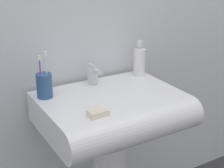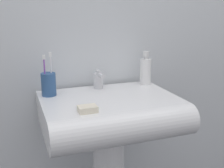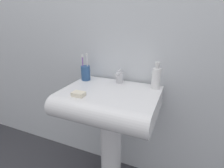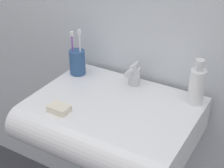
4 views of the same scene
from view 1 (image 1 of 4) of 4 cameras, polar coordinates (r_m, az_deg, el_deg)
The scene contains 5 objects.
sink_basin at distance 1.47m, azimuth 0.51°, elevation -4.79°, with size 0.60×0.48×0.13m.
faucet at distance 1.58m, azimuth -3.11°, elevation 1.52°, with size 0.05×0.10×0.09m.
toothbrush_cup at distance 1.46m, azimuth -11.19°, elevation -0.18°, with size 0.07×0.07×0.20m.
soap_bottle at distance 1.70m, azimuth 4.57°, elevation 3.85°, with size 0.06×0.06×0.17m.
bar_soap at distance 1.29m, azimuth -2.38°, elevation -4.79°, with size 0.07×0.05×0.02m, color silver.
Camera 1 is at (-0.68, -1.18, 1.37)m, focal length 55.00 mm.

